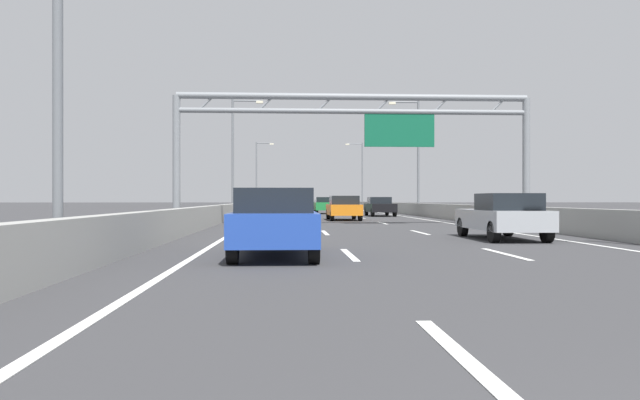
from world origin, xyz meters
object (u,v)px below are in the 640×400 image
blue_car (275,222)px  red_car (283,204)px  streetlamp_left_far (258,171)px  silver_car (503,216)px  box_truck (287,197)px  black_car (380,206)px  orange_car (344,208)px  white_car (335,203)px  streetlamp_right_far (361,171)px  sign_gantry (360,124)px  streetlamp_right_mid (416,150)px  streetlamp_left_mid (236,149)px  green_car (325,205)px

blue_car → red_car: size_ratio=1.05×
streetlamp_left_far → silver_car: size_ratio=2.24×
box_truck → black_car: bearing=-83.7°
orange_car → box_truck: (-3.54, 72.93, 0.97)m
white_car → red_car: size_ratio=0.97×
silver_car → red_car: red_car is taller
black_car → red_car: 18.20m
streetlamp_left_far → black_car: streetlamp_left_far is taller
streetlamp_right_far → orange_car: size_ratio=2.13×
sign_gantry → streetlamp_right_mid: bearing=71.1°
streetlamp_left_far → streetlamp_left_mid: bearing=-90.0°
streetlamp_left_mid → streetlamp_right_far: 40.77m
streetlamp_right_mid → silver_car: (-3.90, -31.34, -4.66)m
red_car → sign_gantry: bearing=-83.1°
streetlamp_left_far → orange_car: bearing=-81.6°
white_car → orange_car: size_ratio=0.97×
streetlamp_left_far → orange_car: streetlamp_left_far is taller
black_car → orange_car: 9.43m
green_car → white_car: bearing=84.2°
white_car → orange_car: 52.39m
green_car → silver_car: silver_car is taller
streetlamp_right_far → blue_car: size_ratio=2.03×
green_car → red_car: 9.73m
blue_car → orange_car: (3.65, 22.87, -0.01)m
red_car → silver_car: bearing=-80.5°
streetlamp_left_mid → silver_car: streetlamp_left_mid is taller
green_car → box_truck: box_truck is taller
streetlamp_left_mid → box_truck: 59.50m
streetlamp_left_mid → white_car: bearing=73.8°
white_car → silver_car: (-0.17, -69.92, -0.03)m
silver_car → box_truck: box_truck is taller
streetlamp_right_mid → silver_car: bearing=-97.1°
streetlamp_left_far → streetlamp_right_far: size_ratio=1.00×
green_car → orange_car: (0.09, -16.40, 0.01)m
streetlamp_right_mid → white_car: streetlamp_right_mid is taller
black_car → box_truck: box_truck is taller
orange_car → red_car: (-3.82, 25.39, 0.02)m
black_car → streetlamp_left_mid: bearing=156.1°
streetlamp_right_mid → white_car: 39.04m
streetlamp_left_mid → blue_car: 37.06m
red_car → box_truck: bearing=89.7°
silver_car → box_truck: bearing=94.4°
streetlamp_right_far → orange_car: 52.34m
blue_car → green_car: bearing=84.8°
streetlamp_right_far → white_car: streetlamp_right_far is taller
blue_car → black_car: 32.41m
streetlamp_left_mid → box_truck: bearing=86.0°
streetlamp_left_mid → orange_car: 16.35m
orange_car → red_car: size_ratio=1.00×
silver_car → white_car: bearing=89.9°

